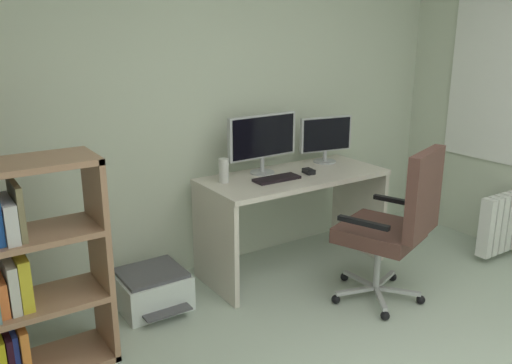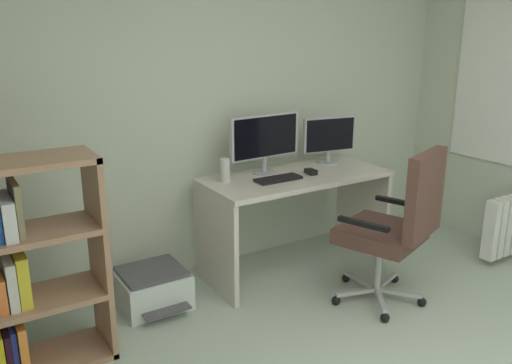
{
  "view_description": "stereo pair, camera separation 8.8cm",
  "coord_description": "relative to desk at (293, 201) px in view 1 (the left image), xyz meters",
  "views": [
    {
      "loc": [
        -1.82,
        -0.79,
        1.8
      ],
      "look_at": [
        -0.05,
        1.88,
        0.85
      ],
      "focal_mm": 37.21,
      "sensor_mm": 36.0,
      "label": 1
    },
    {
      "loc": [
        -1.74,
        -0.84,
        1.8
      ],
      "look_at": [
        -0.05,
        1.88,
        0.85
      ],
      "focal_mm": 37.21,
      "sensor_mm": 36.0,
      "label": 2
    }
  ],
  "objects": [
    {
      "name": "monitor_secondary",
      "position": [
        0.43,
        0.15,
        0.41
      ],
      "size": [
        0.45,
        0.18,
        0.37
      ],
      "color": "#B2B5B7",
      "rests_on": "desk"
    },
    {
      "name": "printer",
      "position": [
        -1.13,
        0.04,
        -0.42
      ],
      "size": [
        0.44,
        0.49,
        0.26
      ],
      "color": "silver",
      "rests_on": "ground"
    },
    {
      "name": "keyboard",
      "position": [
        -0.19,
        -0.05,
        0.21
      ],
      "size": [
        0.34,
        0.13,
        0.02
      ],
      "primitive_type": "cube",
      "rotation": [
        0.0,
        0.0,
        -0.01
      ],
      "color": "black",
      "rests_on": "desk"
    },
    {
      "name": "bookshelf",
      "position": [
        -2.03,
        -0.25,
        0.02
      ],
      "size": [
        0.83,
        0.36,
        1.16
      ],
      "color": "#A57859",
      "rests_on": "ground"
    },
    {
      "name": "computer_mouse",
      "position": [
        0.1,
        -0.04,
        0.22
      ],
      "size": [
        0.07,
        0.11,
        0.03
      ],
      "primitive_type": "cube",
      "rotation": [
        0.0,
        0.0,
        -0.13
      ],
      "color": "black",
      "rests_on": "desk"
    },
    {
      "name": "desktop_speaker",
      "position": [
        -0.53,
        0.1,
        0.29
      ],
      "size": [
        0.07,
        0.07,
        0.17
      ],
      "primitive_type": "cylinder",
      "color": "silver",
      "rests_on": "desk"
    },
    {
      "name": "office_chair",
      "position": [
        0.23,
        -0.79,
        0.03
      ],
      "size": [
        0.66,
        0.7,
        1.07
      ],
      "color": "#B7BABC",
      "rests_on": "ground"
    },
    {
      "name": "radiator",
      "position": [
        1.62,
        -0.77,
        -0.25
      ],
      "size": [
        0.73,
        0.1,
        0.47
      ],
      "color": "white",
      "rests_on": "ground"
    },
    {
      "name": "desk",
      "position": [
        0.0,
        0.0,
        0.0
      ],
      "size": [
        1.39,
        0.62,
        0.75
      ],
      "color": "beige",
      "rests_on": "ground"
    },
    {
      "name": "wall_back",
      "position": [
        -0.48,
        0.47,
        0.73
      ],
      "size": [
        4.41,
        0.1,
        2.54
      ],
      "primitive_type": "cube",
      "color": "beige",
      "rests_on": "ground"
    },
    {
      "name": "monitor_main",
      "position": [
        -0.18,
        0.15,
        0.47
      ],
      "size": [
        0.58,
        0.18,
        0.44
      ],
      "color": "#B2B5B7",
      "rests_on": "desk"
    }
  ]
}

